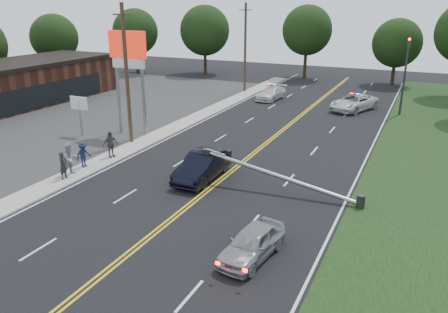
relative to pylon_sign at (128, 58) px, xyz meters
The scene contains 23 objects.
ground 18.50m from the pylon_sign, 53.13° to the right, with size 120.00×120.00×0.00m, color black.
parking_lot 11.92m from the pylon_sign, 157.17° to the right, with size 25.00×60.00×0.01m, color #2D2D2D.
sidewalk 7.46m from the pylon_sign, 62.30° to the right, with size 1.80×70.00×0.12m, color #A5A095.
centerline_yellow 12.73m from the pylon_sign, 20.85° to the right, with size 0.36×80.00×0.00m, color gold.
pylon_sign is the anchor object (origin of this frame).
small_sign 5.45m from the pylon_sign, 150.26° to the right, with size 1.60×0.14×3.10m.
traffic_signal 24.75m from the pylon_sign, 40.39° to the left, with size 0.28×0.41×7.05m.
fallen_streetlight 16.66m from the pylon_sign, 22.22° to the right, with size 9.36×0.44×1.91m.
utility_pole_mid 2.55m from the pylon_sign, 56.98° to the right, with size 1.60×0.28×10.00m.
utility_pole_far 20.06m from the pylon_sign, 86.28° to the left, with size 1.60×0.28×10.00m.
tree_3 30.66m from the pylon_sign, 145.36° to the left, with size 6.23×6.23×8.65m.
tree_4 32.75m from the pylon_sign, 125.16° to the left, with size 6.57×6.57×9.26m.
tree_5 31.88m from the pylon_sign, 107.08° to the left, with size 7.11×7.11×9.74m.
tree_6 33.18m from the pylon_sign, 81.32° to the left, with size 6.67×6.67×9.79m.
tree_7 36.50m from the pylon_sign, 62.94° to the left, with size 6.04×6.04×8.23m.
crashed_sedan 12.29m from the pylon_sign, 32.21° to the right, with size 1.72×4.93×1.62m, color black.
waiting_sedan 20.55m from the pylon_sign, 39.65° to the right, with size 1.55×3.85×1.31m, color #94979B.
emergency_a 22.18m from the pylon_sign, 47.55° to the left, with size 2.58×5.59×1.55m, color silver.
emergency_b 18.94m from the pylon_sign, 72.15° to the left, with size 1.92×4.73×1.37m, color silver.
bystander_a 11.12m from the pylon_sign, 77.51° to the right, with size 0.60×0.39×1.64m, color #212128.
bystander_b 10.43m from the pylon_sign, 77.14° to the right, with size 0.96×0.74×1.97m, color #9D9DA2.
bystander_c 9.38m from the pylon_sign, 76.30° to the right, with size 1.06×0.61×1.64m, color #171F3B.
bystander_d 7.68m from the pylon_sign, 68.15° to the right, with size 1.05×0.44×1.79m, color #514441.
Camera 1 is at (10.41, -13.33, 9.95)m, focal length 35.00 mm.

